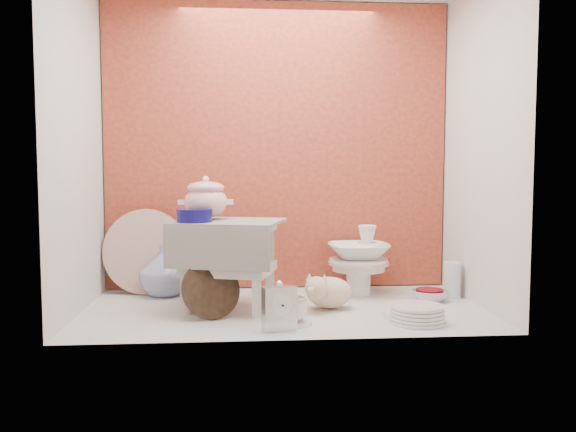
% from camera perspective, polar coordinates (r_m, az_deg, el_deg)
% --- Properties ---
extents(ground, '(1.80, 1.80, 0.00)m').
position_cam_1_polar(ground, '(2.73, -0.39, -8.85)').
color(ground, silver).
rests_on(ground, ground).
extents(niche_shell, '(1.86, 1.03, 1.53)m').
position_cam_1_polar(niche_shell, '(2.85, -0.66, 10.51)').
color(niche_shell, '#AD502B').
rests_on(niche_shell, ground).
extents(step_stool, '(0.54, 0.50, 0.40)m').
position_cam_1_polar(step_stool, '(2.70, -5.66, -4.68)').
color(step_stool, silver).
rests_on(step_stool, ground).
extents(soup_tureen, '(0.27, 0.27, 0.20)m').
position_cam_1_polar(soup_tureen, '(2.75, -7.85, 1.76)').
color(soup_tureen, white).
rests_on(soup_tureen, step_stool).
extents(cobalt_bowl, '(0.20, 0.20, 0.06)m').
position_cam_1_polar(cobalt_bowl, '(2.62, -8.93, 0.05)').
color(cobalt_bowl, '#0E0B55').
rests_on(cobalt_bowl, step_stool).
extents(floral_platter, '(0.44, 0.11, 0.43)m').
position_cam_1_polar(floral_platter, '(3.10, -13.44, -3.33)').
color(floral_platter, silver).
rests_on(floral_platter, ground).
extents(blue_white_vase, '(0.28, 0.28, 0.25)m').
position_cam_1_polar(blue_white_vase, '(3.05, -11.74, -5.10)').
color(blue_white_vase, white).
rests_on(blue_white_vase, ground).
extents(lacquer_tray, '(0.28, 0.19, 0.24)m').
position_cam_1_polar(lacquer_tray, '(2.56, -7.37, -6.98)').
color(lacquer_tray, black).
rests_on(lacquer_tray, ground).
extents(mantel_clock, '(0.14, 0.09, 0.19)m').
position_cam_1_polar(mantel_clock, '(2.35, -0.83, -8.60)').
color(mantel_clock, silver).
rests_on(mantel_clock, ground).
extents(plush_pig, '(0.32, 0.28, 0.16)m').
position_cam_1_polar(plush_pig, '(2.72, 3.96, -7.24)').
color(plush_pig, beige).
rests_on(plush_pig, ground).
extents(teacup_saucer, '(0.19, 0.19, 0.01)m').
position_cam_1_polar(teacup_saucer, '(2.47, 0.37, -10.14)').
color(teacup_saucer, white).
rests_on(teacup_saucer, ground).
extents(gold_rim_teacup, '(0.16, 0.16, 0.10)m').
position_cam_1_polar(gold_rim_teacup, '(2.46, 0.37, -8.88)').
color(gold_rim_teacup, white).
rests_on(gold_rim_teacup, teacup_saucer).
extents(lattice_dish, '(0.22, 0.22, 0.02)m').
position_cam_1_polar(lattice_dish, '(2.59, 11.60, -9.42)').
color(lattice_dish, white).
rests_on(lattice_dish, ground).
extents(dinner_plate_stack, '(0.28, 0.28, 0.07)m').
position_cam_1_polar(dinner_plate_stack, '(2.54, 12.25, -9.11)').
color(dinner_plate_stack, white).
rests_on(dinner_plate_stack, ground).
extents(crystal_bowl, '(0.18, 0.18, 0.05)m').
position_cam_1_polar(crystal_bowl, '(2.96, 13.39, -7.42)').
color(crystal_bowl, silver).
rests_on(crystal_bowl, ground).
extents(clear_glass_vase, '(0.11, 0.11, 0.18)m').
position_cam_1_polar(clear_glass_vase, '(3.05, 15.38, -5.92)').
color(clear_glass_vase, silver).
rests_on(clear_glass_vase, ground).
extents(porcelain_tower, '(0.35, 0.35, 0.35)m').
position_cam_1_polar(porcelain_tower, '(3.03, 6.77, -4.18)').
color(porcelain_tower, white).
rests_on(porcelain_tower, ground).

